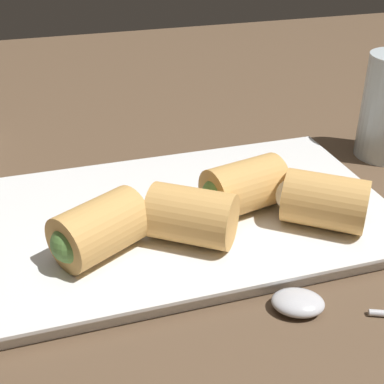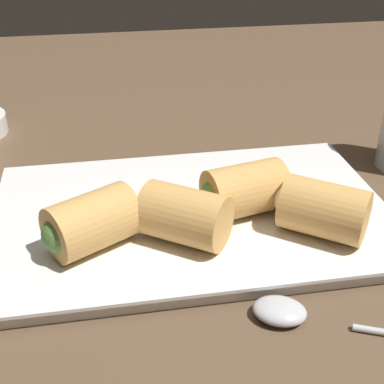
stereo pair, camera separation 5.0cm
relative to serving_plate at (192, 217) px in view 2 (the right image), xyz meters
The scene contains 7 objects.
table_surface 4.71cm from the serving_plate, 139.64° to the left, with size 180.00×140.00×2.00cm.
serving_plate is the anchor object (origin of this frame).
roll_front_left 5.24cm from the serving_plate, 17.12° to the right, with size 7.95×5.99×4.60cm.
roll_front_right 10.46cm from the serving_plate, 155.05° to the right, with size 8.17×7.36×4.60cm.
roll_back_left 11.40cm from the serving_plate, 28.32° to the right, with size 8.19×7.76×4.60cm.
roll_back_right 5.41cm from the serving_plate, 112.38° to the right, with size 8.20×7.66×4.60cm.
spoon 14.78cm from the serving_plate, 67.90° to the right, with size 17.43×8.82×1.33cm.
Camera 2 is at (-3.66, -42.80, 29.03)cm, focal length 50.00 mm.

